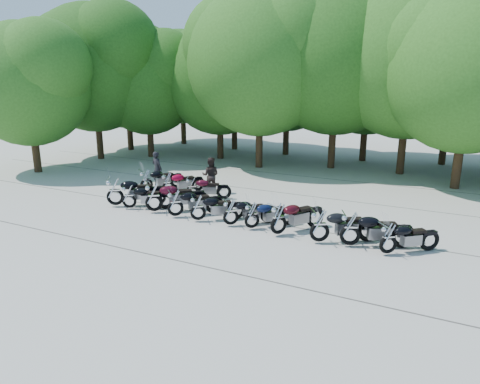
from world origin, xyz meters
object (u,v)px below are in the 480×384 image
at_px(motorcycle_4, 198,207).
at_px(motorcycle_11, 146,180).
at_px(motorcycle_5, 231,211).
at_px(rider_1, 211,175).
at_px(motorcycle_0, 115,191).
at_px(motorcycle_13, 192,187).
at_px(motorcycle_1, 129,196).
at_px(motorcycle_3, 175,202).
at_px(motorcycle_6, 252,214).
at_px(motorcycle_8, 320,225).
at_px(motorcycle_7, 279,218).
at_px(rider_0, 157,169).
at_px(motorcycle_10, 389,237).
at_px(motorcycle_9, 351,228).
at_px(motorcycle_2, 154,196).
at_px(motorcycle_12, 168,183).

bearing_deg(motorcycle_4, motorcycle_11, 22.10).
relative_size(motorcycle_5, rider_1, 1.19).
relative_size(motorcycle_0, motorcycle_13, 1.25).
height_order(motorcycle_1, motorcycle_3, motorcycle_3).
bearing_deg(motorcycle_6, motorcycle_8, -143.06).
xyz_separation_m(motorcycle_7, motorcycle_13, (-5.37, 2.69, -0.09)).
distance_m(motorcycle_0, motorcycle_11, 2.55).
relative_size(motorcycle_8, rider_0, 1.31).
bearing_deg(rider_1, motorcycle_3, 80.03).
bearing_deg(motorcycle_0, motorcycle_4, -125.73).
relative_size(motorcycle_7, rider_1, 1.34).
bearing_deg(motorcycle_10, motorcycle_11, 36.01).
height_order(motorcycle_1, motorcycle_13, motorcycle_1).
distance_m(motorcycle_7, motorcycle_10, 3.72).
bearing_deg(motorcycle_9, motorcycle_13, 47.54).
distance_m(motorcycle_4, motorcycle_6, 2.26).
bearing_deg(motorcycle_9, motorcycle_3, 65.99).
relative_size(motorcycle_4, rider_1, 1.19).
height_order(motorcycle_2, rider_0, rider_0).
xyz_separation_m(motorcycle_9, rider_1, (-7.62, 3.88, 0.21)).
relative_size(motorcycle_0, motorcycle_4, 1.21).
height_order(motorcycle_9, rider_0, rider_0).
xyz_separation_m(motorcycle_4, motorcycle_9, (5.87, 0.04, 0.08)).
bearing_deg(motorcycle_6, motorcycle_11, 22.05).
height_order(motorcycle_4, motorcycle_8, motorcycle_8).
height_order(motorcycle_4, motorcycle_10, motorcycle_4).
relative_size(motorcycle_6, motorcycle_10, 0.98).
bearing_deg(motorcycle_0, motorcycle_12, -53.53).
bearing_deg(motorcycle_5, motorcycle_13, 10.54).
bearing_deg(motorcycle_1, rider_0, -7.13).
distance_m(motorcycle_2, motorcycle_5, 3.63).
bearing_deg(motorcycle_2, motorcycle_11, 6.17).
distance_m(motorcycle_10, motorcycle_11, 12.01).
bearing_deg(motorcycle_13, motorcycle_12, 63.32).
distance_m(motorcycle_8, rider_0, 10.69).
bearing_deg(motorcycle_7, motorcycle_11, 12.92).
distance_m(motorcycle_4, rider_0, 6.39).
bearing_deg(motorcycle_2, motorcycle_6, -128.10).
bearing_deg(motorcycle_2, motorcycle_8, -129.85).
bearing_deg(motorcycle_12, motorcycle_5, -175.38).
height_order(motorcycle_4, motorcycle_6, motorcycle_4).
distance_m(motorcycle_13, rider_0, 3.30).
xyz_separation_m(motorcycle_3, rider_1, (-0.67, 3.89, 0.25)).
bearing_deg(motorcycle_2, motorcycle_7, -129.69).
relative_size(motorcycle_10, rider_1, 1.18).
distance_m(motorcycle_6, motorcycle_12, 6.20).
distance_m(motorcycle_0, motorcycle_6, 6.54).
bearing_deg(motorcycle_5, motorcycle_10, -134.35).
relative_size(motorcycle_1, motorcycle_12, 0.97).
height_order(motorcycle_8, rider_0, rider_0).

